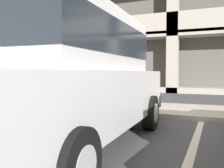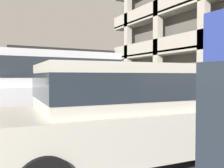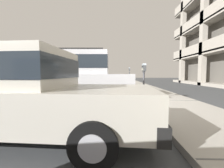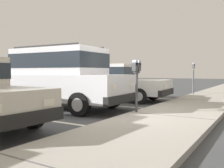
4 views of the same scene
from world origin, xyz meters
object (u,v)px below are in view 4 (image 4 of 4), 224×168
(silver_suv, at_px, (60,76))
(parking_meter_near, at_px, (137,73))
(red_sedan, at_px, (114,81))
(parking_meter_far, at_px, (193,74))

(silver_suv, distance_m, parking_meter_near, 2.83)
(silver_suv, xyz_separation_m, red_sedan, (-3.04, 0.29, -0.27))
(red_sedan, relative_size, parking_meter_far, 2.98)
(red_sedan, bearing_deg, silver_suv, -9.62)
(red_sedan, height_order, parking_meter_near, red_sedan)
(silver_suv, bearing_deg, parking_meter_far, 154.06)
(parking_meter_far, bearing_deg, silver_suv, -24.10)
(red_sedan, xyz_separation_m, parking_meter_far, (-3.30, 2.55, 0.31))
(parking_meter_far, bearing_deg, red_sedan, -37.66)
(red_sedan, bearing_deg, parking_meter_far, 138.16)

